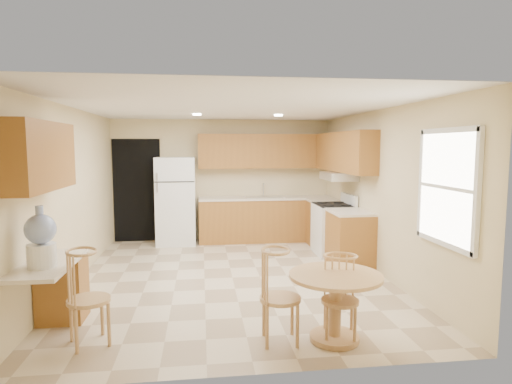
{
  "coord_description": "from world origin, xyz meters",
  "views": [
    {
      "loc": [
        -0.44,
        -6.2,
        1.95
      ],
      "look_at": [
        0.39,
        0.3,
        1.25
      ],
      "focal_mm": 30.0,
      "sensor_mm": 36.0,
      "label": 1
    }
  ],
  "objects": [
    {
      "name": "floor",
      "position": [
        0.0,
        0.0,
        0.0
      ],
      "size": [
        5.5,
        5.5,
        0.0
      ],
      "primitive_type": "plane",
      "color": "#CAB692",
      "rests_on": "ground"
    },
    {
      "name": "ceiling",
      "position": [
        0.0,
        0.0,
        2.5
      ],
      "size": [
        4.5,
        5.5,
        0.02
      ],
      "primitive_type": "cube",
      "color": "white",
      "rests_on": "wall_back"
    },
    {
      "name": "wall_back",
      "position": [
        0.0,
        2.75,
        1.25
      ],
      "size": [
        4.5,
        0.02,
        2.5
      ],
      "primitive_type": "cube",
      "color": "beige",
      "rests_on": "floor"
    },
    {
      "name": "wall_front",
      "position": [
        0.0,
        -2.75,
        1.25
      ],
      "size": [
        4.5,
        0.02,
        2.5
      ],
      "primitive_type": "cube",
      "color": "beige",
      "rests_on": "floor"
    },
    {
      "name": "wall_left",
      "position": [
        -2.25,
        0.0,
        1.25
      ],
      "size": [
        0.02,
        5.5,
        2.5
      ],
      "primitive_type": "cube",
      "color": "beige",
      "rests_on": "floor"
    },
    {
      "name": "wall_right",
      "position": [
        2.25,
        0.0,
        1.25
      ],
      "size": [
        0.02,
        5.5,
        2.5
      ],
      "primitive_type": "cube",
      "color": "beige",
      "rests_on": "floor"
    },
    {
      "name": "doorway",
      "position": [
        -1.75,
        2.73,
        1.05
      ],
      "size": [
        0.9,
        0.02,
        2.1
      ],
      "primitive_type": "cube",
      "color": "black",
      "rests_on": "floor"
    },
    {
      "name": "base_cab_back",
      "position": [
        0.88,
        2.45,
        0.43
      ],
      "size": [
        2.75,
        0.6,
        0.87
      ],
      "primitive_type": "cube",
      "color": "#9F6628",
      "rests_on": "floor"
    },
    {
      "name": "counter_back",
      "position": [
        0.88,
        2.45,
        0.89
      ],
      "size": [
        2.75,
        0.63,
        0.04
      ],
      "primitive_type": "cube",
      "color": "beige",
      "rests_on": "base_cab_back"
    },
    {
      "name": "base_cab_right_a",
      "position": [
        1.95,
        1.85,
        0.43
      ],
      "size": [
        0.6,
        0.59,
        0.87
      ],
      "primitive_type": "cube",
      "color": "#9F6628",
      "rests_on": "floor"
    },
    {
      "name": "counter_right_a",
      "position": [
        1.95,
        1.85,
        0.89
      ],
      "size": [
        0.63,
        0.59,
        0.04
      ],
      "primitive_type": "cube",
      "color": "beige",
      "rests_on": "base_cab_right_a"
    },
    {
      "name": "base_cab_right_b",
      "position": [
        1.95,
        0.4,
        0.43
      ],
      "size": [
        0.6,
        0.8,
        0.87
      ],
      "primitive_type": "cube",
      "color": "#9F6628",
      "rests_on": "floor"
    },
    {
      "name": "counter_right_b",
      "position": [
        1.95,
        0.4,
        0.89
      ],
      "size": [
        0.63,
        0.8,
        0.04
      ],
      "primitive_type": "cube",
      "color": "beige",
      "rests_on": "base_cab_right_b"
    },
    {
      "name": "upper_cab_back",
      "position": [
        0.88,
        2.58,
        1.85
      ],
      "size": [
        2.75,
        0.33,
        0.7
      ],
      "primitive_type": "cube",
      "color": "#9F6628",
      "rests_on": "wall_back"
    },
    {
      "name": "upper_cab_right",
      "position": [
        2.08,
        1.21,
        1.85
      ],
      "size": [
        0.33,
        2.42,
        0.7
      ],
      "primitive_type": "cube",
      "color": "#9F6628",
      "rests_on": "wall_right"
    },
    {
      "name": "upper_cab_left",
      "position": [
        -2.08,
        -1.6,
        1.85
      ],
      "size": [
        0.33,
        1.4,
        0.7
      ],
      "primitive_type": "cube",
      "color": "#9F6628",
      "rests_on": "wall_left"
    },
    {
      "name": "sink",
      "position": [
        0.85,
        2.45,
        0.91
      ],
      "size": [
        0.78,
        0.44,
        0.01
      ],
      "primitive_type": "cube",
      "color": "silver",
      "rests_on": "counter_back"
    },
    {
      "name": "range_hood",
      "position": [
        2.0,
        1.18,
        1.42
      ],
      "size": [
        0.5,
        0.76,
        0.14
      ],
      "primitive_type": "cube",
      "color": "silver",
      "rests_on": "upper_cab_right"
    },
    {
      "name": "desk_pedestal",
      "position": [
        -2.0,
        -1.32,
        0.36
      ],
      "size": [
        0.48,
        0.42,
        0.72
      ],
      "primitive_type": "cube",
      "color": "#9F6628",
      "rests_on": "floor"
    },
    {
      "name": "desk_top",
      "position": [
        -2.0,
        -1.7,
        0.75
      ],
      "size": [
        0.5,
        1.2,
        0.04
      ],
      "primitive_type": "cube",
      "color": "beige",
      "rests_on": "desk_pedestal"
    },
    {
      "name": "window",
      "position": [
        2.23,
        -1.85,
        1.5
      ],
      "size": [
        0.06,
        1.12,
        1.3
      ],
      "color": "white",
      "rests_on": "wall_right"
    },
    {
      "name": "can_light_a",
      "position": [
        -0.5,
        1.2,
        2.48
      ],
      "size": [
        0.14,
        0.14,
        0.02
      ],
      "primitive_type": "cylinder",
      "color": "white",
      "rests_on": "ceiling"
    },
    {
      "name": "can_light_b",
      "position": [
        0.9,
        1.2,
        2.48
      ],
      "size": [
        0.14,
        0.14,
        0.02
      ],
      "primitive_type": "cylinder",
      "color": "white",
      "rests_on": "ceiling"
    },
    {
      "name": "refrigerator",
      "position": [
        -0.95,
        2.4,
        0.87
      ],
      "size": [
        0.77,
        0.74,
        1.74
      ],
      "color": "white",
      "rests_on": "floor"
    },
    {
      "name": "stove",
      "position": [
        1.92,
        1.18,
        0.47
      ],
      "size": [
        0.65,
        0.76,
        1.09
      ],
      "color": "white",
      "rests_on": "floor"
    },
    {
      "name": "dining_table",
      "position": [
        0.87,
        -2.2,
        0.45
      ],
      "size": [
        0.93,
        0.93,
        0.69
      ],
      "rotation": [
        0.0,
        0.0,
        0.22
      ],
      "color": "tan",
      "rests_on": "floor"
    },
    {
      "name": "chair_table_a",
      "position": [
        0.32,
        -2.25,
        0.57
      ],
      "size": [
        0.41,
        0.53,
        0.93
      ],
      "rotation": [
        0.0,
        0.0,
        -1.61
      ],
      "color": "tan",
      "rests_on": "floor"
    },
    {
      "name": "chair_table_b",
      "position": [
        0.92,
        -2.28,
        0.52
      ],
      "size": [
        0.38,
        0.4,
        0.86
      ],
      "rotation": [
        0.0,
        0.0,
        2.91
      ],
      "color": "tan",
      "rests_on": "floor"
    },
    {
      "name": "chair_desk",
      "position": [
        -1.55,
        -2.06,
        0.57
      ],
      "size": [
        0.42,
        0.53,
        0.94
      ],
      "rotation": [
        0.0,
        0.0,
        -1.14
      ],
      "color": "tan",
      "rests_on": "floor"
    },
    {
      "name": "water_crock",
      "position": [
        -2.0,
        -1.87,
        1.04
      ],
      "size": [
        0.29,
        0.29,
        0.61
      ],
      "color": "white",
      "rests_on": "desk_top"
    }
  ]
}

